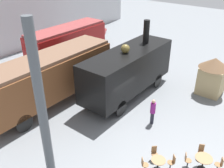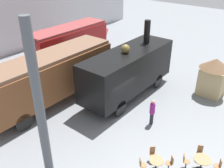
{
  "view_description": "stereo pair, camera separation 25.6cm",
  "coord_description": "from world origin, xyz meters",
  "px_view_note": "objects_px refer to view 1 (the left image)",
  "views": [
    {
      "loc": [
        -11.91,
        -8.7,
        10.11
      ],
      "look_at": [
        0.59,
        1.0,
        1.6
      ],
      "focal_mm": 40.0,
      "sensor_mm": 36.0,
      "label": 1
    },
    {
      "loc": [
        -11.75,
        -8.9,
        10.11
      ],
      "look_at": [
        0.59,
        1.0,
        1.6
      ],
      "focal_mm": 40.0,
      "sensor_mm": 36.0,
      "label": 2
    }
  ],
  "objects_px": {
    "steam_locomotive": "(128,69)",
    "cafe_table_near": "(204,160)",
    "streamlined_locomotive": "(73,40)",
    "visitor_person": "(153,111)",
    "cafe_table_mid": "(158,162)",
    "ticket_kiosk": "(213,74)",
    "passenger_coach_wooden": "(48,76)",
    "cafe_chair_0": "(187,159)"
  },
  "relations": [
    {
      "from": "cafe_chair_0",
      "to": "ticket_kiosk",
      "type": "relative_size",
      "value": 0.29
    },
    {
      "from": "steam_locomotive",
      "to": "streamlined_locomotive",
      "type": "bearing_deg",
      "value": 75.33
    },
    {
      "from": "streamlined_locomotive",
      "to": "cafe_table_mid",
      "type": "height_order",
      "value": "streamlined_locomotive"
    },
    {
      "from": "streamlined_locomotive",
      "to": "steam_locomotive",
      "type": "xyz_separation_m",
      "value": [
        -2.1,
        -8.01,
        -0.07
      ]
    },
    {
      "from": "streamlined_locomotive",
      "to": "visitor_person",
      "type": "height_order",
      "value": "streamlined_locomotive"
    },
    {
      "from": "cafe_table_mid",
      "to": "cafe_chair_0",
      "type": "bearing_deg",
      "value": -43.62
    },
    {
      "from": "passenger_coach_wooden",
      "to": "cafe_table_near",
      "type": "bearing_deg",
      "value": -87.13
    },
    {
      "from": "streamlined_locomotive",
      "to": "ticket_kiosk",
      "type": "height_order",
      "value": "streamlined_locomotive"
    },
    {
      "from": "steam_locomotive",
      "to": "cafe_chair_0",
      "type": "relative_size",
      "value": 9.92
    },
    {
      "from": "steam_locomotive",
      "to": "cafe_table_near",
      "type": "xyz_separation_m",
      "value": [
        -3.91,
        -7.45,
        -1.6
      ]
    },
    {
      "from": "streamlined_locomotive",
      "to": "visitor_person",
      "type": "bearing_deg",
      "value": -110.14
    },
    {
      "from": "steam_locomotive",
      "to": "cafe_table_near",
      "type": "height_order",
      "value": "steam_locomotive"
    },
    {
      "from": "cafe_table_near",
      "to": "visitor_person",
      "type": "bearing_deg",
      "value": 65.82
    },
    {
      "from": "passenger_coach_wooden",
      "to": "visitor_person",
      "type": "relative_size",
      "value": 5.92
    },
    {
      "from": "passenger_coach_wooden",
      "to": "cafe_table_near",
      "type": "relative_size",
      "value": 12.1
    },
    {
      "from": "passenger_coach_wooden",
      "to": "cafe_table_mid",
      "type": "relative_size",
      "value": 14.26
    },
    {
      "from": "cafe_table_mid",
      "to": "ticket_kiosk",
      "type": "relative_size",
      "value": 0.25
    },
    {
      "from": "cafe_table_mid",
      "to": "cafe_chair_0",
      "type": "height_order",
      "value": "cafe_chair_0"
    },
    {
      "from": "visitor_person",
      "to": "streamlined_locomotive",
      "type": "bearing_deg",
      "value": 69.86
    },
    {
      "from": "steam_locomotive",
      "to": "ticket_kiosk",
      "type": "bearing_deg",
      "value": -50.06
    },
    {
      "from": "passenger_coach_wooden",
      "to": "steam_locomotive",
      "type": "bearing_deg",
      "value": -40.45
    },
    {
      "from": "steam_locomotive",
      "to": "visitor_person",
      "type": "relative_size",
      "value": 4.76
    },
    {
      "from": "cafe_table_near",
      "to": "cafe_table_mid",
      "type": "bearing_deg",
      "value": 129.75
    },
    {
      "from": "passenger_coach_wooden",
      "to": "cafe_chair_0",
      "type": "distance_m",
      "value": 10.68
    },
    {
      "from": "streamlined_locomotive",
      "to": "ticket_kiosk",
      "type": "bearing_deg",
      "value": -80.76
    },
    {
      "from": "cafe_table_mid",
      "to": "ticket_kiosk",
      "type": "height_order",
      "value": "ticket_kiosk"
    },
    {
      "from": "cafe_table_mid",
      "to": "ticket_kiosk",
      "type": "distance_m",
      "value": 9.71
    },
    {
      "from": "cafe_table_near",
      "to": "ticket_kiosk",
      "type": "bearing_deg",
      "value": 16.5
    },
    {
      "from": "cafe_table_mid",
      "to": "visitor_person",
      "type": "height_order",
      "value": "visitor_person"
    },
    {
      "from": "cafe_table_near",
      "to": "streamlined_locomotive",
      "type": "bearing_deg",
      "value": 68.78
    },
    {
      "from": "cafe_table_near",
      "to": "ticket_kiosk",
      "type": "distance_m",
      "value": 8.54
    },
    {
      "from": "visitor_person",
      "to": "cafe_table_mid",
      "type": "bearing_deg",
      "value": -145.92
    },
    {
      "from": "passenger_coach_wooden",
      "to": "cafe_table_near",
      "type": "xyz_separation_m",
      "value": [
        0.56,
        -11.26,
        -1.62
      ]
    },
    {
      "from": "cafe_chair_0",
      "to": "cafe_table_near",
      "type": "bearing_deg",
      "value": 0.0
    },
    {
      "from": "streamlined_locomotive",
      "to": "cafe_table_near",
      "type": "relative_size",
      "value": 11.55
    },
    {
      "from": "visitor_person",
      "to": "cafe_table_near",
      "type": "bearing_deg",
      "value": -114.18
    },
    {
      "from": "cafe_chair_0",
      "to": "visitor_person",
      "type": "bearing_deg",
      "value": 119.55
    },
    {
      "from": "cafe_table_near",
      "to": "cafe_table_mid",
      "type": "height_order",
      "value": "cafe_table_near"
    },
    {
      "from": "passenger_coach_wooden",
      "to": "cafe_chair_0",
      "type": "bearing_deg",
      "value": -88.94
    },
    {
      "from": "visitor_person",
      "to": "cafe_chair_0",
      "type": "bearing_deg",
      "value": -123.4
    },
    {
      "from": "streamlined_locomotive",
      "to": "passenger_coach_wooden",
      "type": "distance_m",
      "value": 7.8
    },
    {
      "from": "streamlined_locomotive",
      "to": "cafe_table_near",
      "type": "distance_m",
      "value": 16.67
    }
  ]
}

